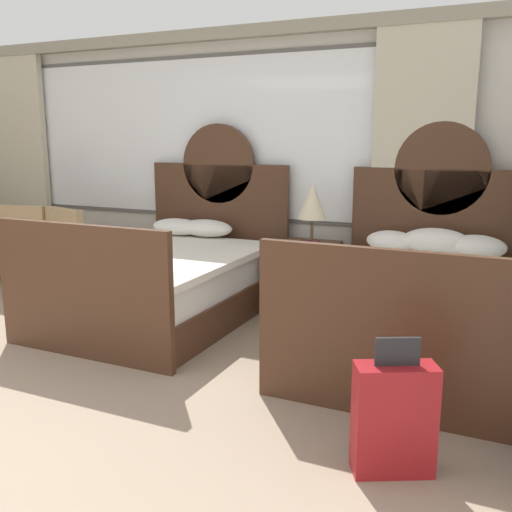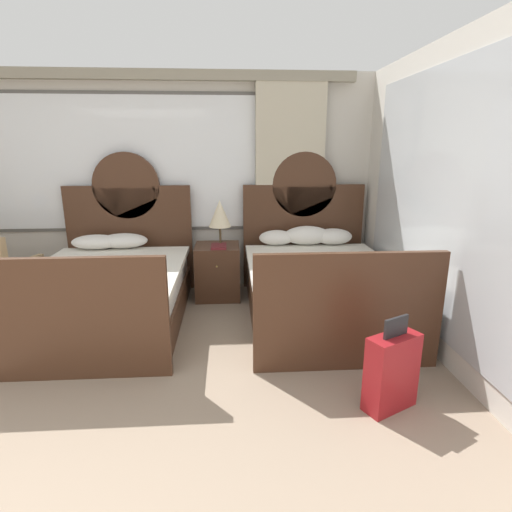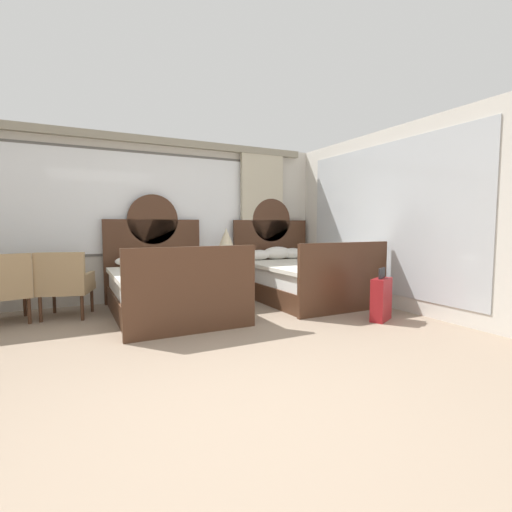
{
  "view_description": "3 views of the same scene",
  "coord_description": "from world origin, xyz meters",
  "px_view_note": "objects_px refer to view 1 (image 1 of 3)",
  "views": [
    {
      "loc": [
        3.21,
        -1.14,
        1.62
      ],
      "look_at": [
        1.45,
        2.7,
        0.73
      ],
      "focal_mm": 39.86,
      "sensor_mm": 36.0,
      "label": 1
    },
    {
      "loc": [
        1.65,
        -1.0,
        1.81
      ],
      "look_at": [
        1.91,
        2.92,
        0.74
      ],
      "focal_mm": 28.22,
      "sensor_mm": 36.0,
      "label": 2
    },
    {
      "loc": [
        -0.87,
        -2.09,
        1.26
      ],
      "look_at": [
        1.72,
        3.01,
        0.77
      ],
      "focal_mm": 25.95,
      "sensor_mm": 36.0,
      "label": 3
    }
  ],
  "objects_px": {
    "nightstand_between_beds": "(306,278)",
    "armchair_by_window_left": "(81,246)",
    "table_lamp_on_nightstand": "(312,202)",
    "bed_near_window": "(167,277)",
    "armchair_by_window_centre": "(32,241)",
    "book_on_nightstand": "(306,244)",
    "bed_near_mirror": "(417,306)",
    "suitcase_on_floor": "(394,418)"
  },
  "relations": [
    {
      "from": "table_lamp_on_nightstand",
      "to": "armchair_by_window_left",
      "type": "relative_size",
      "value": 0.61
    },
    {
      "from": "bed_near_mirror",
      "to": "armchair_by_window_left",
      "type": "bearing_deg",
      "value": 174.25
    },
    {
      "from": "nightstand_between_beds",
      "to": "armchair_by_window_left",
      "type": "distance_m",
      "value": 2.45
    },
    {
      "from": "bed_near_mirror",
      "to": "armchair_by_window_left",
      "type": "xyz_separation_m",
      "value": [
        -3.54,
        0.36,
        0.12
      ]
    },
    {
      "from": "bed_near_window",
      "to": "suitcase_on_floor",
      "type": "bearing_deg",
      "value": -34.71
    },
    {
      "from": "bed_near_window",
      "to": "suitcase_on_floor",
      "type": "height_order",
      "value": "bed_near_window"
    },
    {
      "from": "table_lamp_on_nightstand",
      "to": "bed_near_mirror",
      "type": "bearing_deg",
      "value": -31.45
    },
    {
      "from": "bed_near_mirror",
      "to": "table_lamp_on_nightstand",
      "type": "height_order",
      "value": "bed_near_mirror"
    },
    {
      "from": "book_on_nightstand",
      "to": "armchair_by_window_centre",
      "type": "xyz_separation_m",
      "value": [
        -3.14,
        -0.18,
        -0.18
      ]
    },
    {
      "from": "table_lamp_on_nightstand",
      "to": "armchair_by_window_centre",
      "type": "height_order",
      "value": "table_lamp_on_nightstand"
    },
    {
      "from": "bed_near_window",
      "to": "armchair_by_window_centre",
      "type": "distance_m",
      "value": 2.04
    },
    {
      "from": "bed_near_window",
      "to": "book_on_nightstand",
      "type": "height_order",
      "value": "bed_near_window"
    },
    {
      "from": "nightstand_between_beds",
      "to": "book_on_nightstand",
      "type": "xyz_separation_m",
      "value": [
        0.02,
        -0.11,
        0.34
      ]
    },
    {
      "from": "book_on_nightstand",
      "to": "bed_near_mirror",
      "type": "bearing_deg",
      "value": -26.34
    },
    {
      "from": "table_lamp_on_nightstand",
      "to": "suitcase_on_floor",
      "type": "height_order",
      "value": "table_lamp_on_nightstand"
    },
    {
      "from": "suitcase_on_floor",
      "to": "armchair_by_window_left",
      "type": "bearing_deg",
      "value": 151.32
    },
    {
      "from": "nightstand_between_beds",
      "to": "table_lamp_on_nightstand",
      "type": "bearing_deg",
      "value": 11.86
    },
    {
      "from": "armchair_by_window_centre",
      "to": "bed_near_mirror",
      "type": "bearing_deg",
      "value": -4.79
    },
    {
      "from": "armchair_by_window_left",
      "to": "armchair_by_window_centre",
      "type": "relative_size",
      "value": 1.0
    },
    {
      "from": "nightstand_between_beds",
      "to": "armchair_by_window_left",
      "type": "relative_size",
      "value": 0.73
    },
    {
      "from": "nightstand_between_beds",
      "to": "armchair_by_window_left",
      "type": "bearing_deg",
      "value": -173.19
    },
    {
      "from": "armchair_by_window_centre",
      "to": "suitcase_on_floor",
      "type": "height_order",
      "value": "armchair_by_window_centre"
    },
    {
      "from": "table_lamp_on_nightstand",
      "to": "armchair_by_window_centre",
      "type": "xyz_separation_m",
      "value": [
        -3.16,
        -0.3,
        -0.55
      ]
    },
    {
      "from": "armchair_by_window_centre",
      "to": "suitcase_on_floor",
      "type": "relative_size",
      "value": 1.3
    },
    {
      "from": "table_lamp_on_nightstand",
      "to": "suitcase_on_floor",
      "type": "distance_m",
      "value": 2.74
    },
    {
      "from": "armchair_by_window_centre",
      "to": "bed_near_window",
      "type": "bearing_deg",
      "value": -10.35
    },
    {
      "from": "table_lamp_on_nightstand",
      "to": "book_on_nightstand",
      "type": "bearing_deg",
      "value": -98.9
    },
    {
      "from": "bed_near_mirror",
      "to": "suitcase_on_floor",
      "type": "height_order",
      "value": "bed_near_mirror"
    },
    {
      "from": "armchair_by_window_left",
      "to": "suitcase_on_floor",
      "type": "relative_size",
      "value": 1.3
    },
    {
      "from": "book_on_nightstand",
      "to": "suitcase_on_floor",
      "type": "distance_m",
      "value": 2.57
    },
    {
      "from": "nightstand_between_beds",
      "to": "armchair_by_window_centre",
      "type": "height_order",
      "value": "armchair_by_window_centre"
    },
    {
      "from": "bed_near_mirror",
      "to": "armchair_by_window_centre",
      "type": "height_order",
      "value": "bed_near_mirror"
    },
    {
      "from": "bed_near_window",
      "to": "suitcase_on_floor",
      "type": "distance_m",
      "value": 2.91
    },
    {
      "from": "bed_near_window",
      "to": "nightstand_between_beds",
      "type": "height_order",
      "value": "bed_near_window"
    },
    {
      "from": "nightstand_between_beds",
      "to": "armchair_by_window_centre",
      "type": "xyz_separation_m",
      "value": [
        -3.12,
        -0.29,
        0.16
      ]
    },
    {
      "from": "bed_near_mirror",
      "to": "table_lamp_on_nightstand",
      "type": "relative_size",
      "value": 3.98
    },
    {
      "from": "nightstand_between_beds",
      "to": "table_lamp_on_nightstand",
      "type": "distance_m",
      "value": 0.71
    },
    {
      "from": "armchair_by_window_centre",
      "to": "armchair_by_window_left",
      "type": "bearing_deg",
      "value": 0.17
    },
    {
      "from": "bed_near_mirror",
      "to": "nightstand_between_beds",
      "type": "distance_m",
      "value": 1.29
    },
    {
      "from": "suitcase_on_floor",
      "to": "bed_near_window",
      "type": "bearing_deg",
      "value": 145.29
    },
    {
      "from": "table_lamp_on_nightstand",
      "to": "armchair_by_window_centre",
      "type": "distance_m",
      "value": 3.22
    },
    {
      "from": "armchair_by_window_centre",
      "to": "suitcase_on_floor",
      "type": "bearing_deg",
      "value": -24.72
    }
  ]
}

